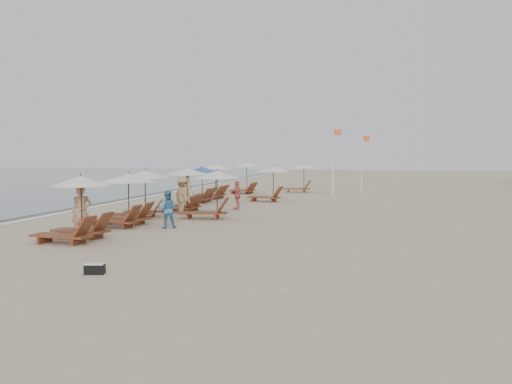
% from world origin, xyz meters
% --- Properties ---
extents(ground, '(160.00, 160.00, 0.00)m').
position_xyz_m(ground, '(0.00, 0.00, 0.00)').
color(ground, tan).
rests_on(ground, ground).
extents(wet_sand_band, '(3.20, 140.00, 0.01)m').
position_xyz_m(wet_sand_band, '(-12.50, 10.00, 0.00)').
color(wet_sand_band, '#6B5E4C').
rests_on(wet_sand_band, ground).
extents(foam_line, '(0.50, 140.00, 0.02)m').
position_xyz_m(foam_line, '(-11.20, 10.00, 0.01)').
color(foam_line, white).
rests_on(foam_line, ground).
extents(lounger_station_0, '(2.60, 2.07, 2.27)m').
position_xyz_m(lounger_station_0, '(-5.80, -2.71, 1.01)').
color(lounger_station_0, brown).
rests_on(lounger_station_0, ground).
extents(lounger_station_1, '(2.73, 2.34, 2.20)m').
position_xyz_m(lounger_station_1, '(-5.91, 1.09, 1.07)').
color(lounger_station_1, brown).
rests_on(lounger_station_1, ground).
extents(lounger_station_2, '(2.57, 2.37, 2.24)m').
position_xyz_m(lounger_station_2, '(-6.38, 3.90, 1.24)').
color(lounger_station_2, brown).
rests_on(lounger_station_2, ground).
extents(lounger_station_3, '(2.60, 2.34, 2.28)m').
position_xyz_m(lounger_station_3, '(-5.41, 6.82, 1.21)').
color(lounger_station_3, brown).
rests_on(lounger_station_3, ground).
extents(lounger_station_4, '(2.57, 2.16, 2.22)m').
position_xyz_m(lounger_station_4, '(-6.35, 11.93, 1.06)').
color(lounger_station_4, brown).
rests_on(lounger_station_4, ground).
extents(lounger_station_5, '(2.56, 2.20, 2.34)m').
position_xyz_m(lounger_station_5, '(-6.34, 14.73, 1.12)').
color(lounger_station_5, brown).
rests_on(lounger_station_5, ground).
extents(lounger_station_6, '(2.44, 2.18, 2.39)m').
position_xyz_m(lounger_station_6, '(-5.35, 19.56, 1.17)').
color(lounger_station_6, brown).
rests_on(lounger_station_6, ground).
extents(inland_station_0, '(2.88, 2.24, 2.22)m').
position_xyz_m(inland_station_0, '(-3.16, 4.30, 1.27)').
color(inland_station_0, brown).
rests_on(inland_station_0, ground).
extents(inland_station_1, '(2.82, 2.24, 2.22)m').
position_xyz_m(inland_station_1, '(-2.23, 13.54, 1.31)').
color(inland_station_1, brown).
rests_on(inland_station_1, ground).
extents(inland_station_2, '(2.81, 2.24, 2.22)m').
position_xyz_m(inland_station_2, '(-1.39, 21.97, 1.32)').
color(inland_station_2, brown).
rests_on(inland_station_2, ground).
extents(beachgoer_near, '(0.82, 0.73, 1.89)m').
position_xyz_m(beachgoer_near, '(-5.86, -2.14, 0.95)').
color(beachgoer_near, tan).
rests_on(beachgoer_near, ground).
extents(beachgoer_mid_a, '(0.90, 0.80, 1.54)m').
position_xyz_m(beachgoer_mid_a, '(-3.91, 0.98, 0.77)').
color(beachgoer_mid_a, teal).
rests_on(beachgoer_mid_a, ground).
extents(beachgoer_mid_b, '(1.38, 1.31, 1.87)m').
position_xyz_m(beachgoer_mid_b, '(-4.99, 5.61, 0.94)').
color(beachgoer_mid_b, olive).
rests_on(beachgoer_mid_b, ground).
extents(beachgoer_far_a, '(0.44, 0.94, 1.56)m').
position_xyz_m(beachgoer_far_a, '(-2.95, 8.45, 0.78)').
color(beachgoer_far_a, '#CD5552').
rests_on(beachgoer_far_a, ground).
extents(beachgoer_far_b, '(1.00, 1.03, 1.79)m').
position_xyz_m(beachgoer_far_b, '(-6.92, 11.25, 0.89)').
color(beachgoer_far_b, tan).
rests_on(beachgoer_far_b, ground).
extents(duffel_bag, '(0.53, 0.34, 0.27)m').
position_xyz_m(duffel_bag, '(-2.55, -7.04, 0.14)').
color(duffel_bag, black).
rests_on(duffel_bag, ground).
extents(flag_pole_near, '(0.60, 0.08, 4.89)m').
position_xyz_m(flag_pole_near, '(1.47, 17.89, 2.70)').
color(flag_pole_near, silver).
rests_on(flag_pole_near, ground).
extents(flag_pole_far, '(0.60, 0.08, 4.56)m').
position_xyz_m(flag_pole_far, '(3.37, 21.82, 2.53)').
color(flag_pole_far, silver).
rests_on(flag_pole_far, ground).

